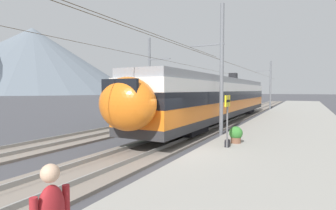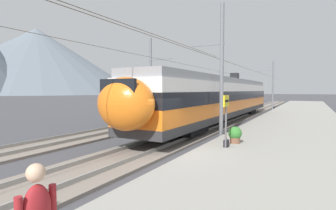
{
  "view_description": "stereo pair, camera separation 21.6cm",
  "coord_description": "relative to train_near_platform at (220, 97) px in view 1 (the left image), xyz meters",
  "views": [
    {
      "loc": [
        -9.87,
        -4.9,
        2.85
      ],
      "look_at": [
        4.92,
        2.86,
        1.9
      ],
      "focal_mm": 28.2,
      "sensor_mm": 36.0,
      "label": 1
    },
    {
      "loc": [
        -9.77,
        -5.09,
        2.85
      ],
      "look_at": [
        4.92,
        2.86,
        1.9
      ],
      "focal_mm": 28.2,
      "sensor_mm": 36.0,
      "label": 2
    }
  ],
  "objects": [
    {
      "name": "ground_plane",
      "position": [
        -12.11,
        -1.64,
        -2.23
      ],
      "size": [
        400.0,
        400.0,
        0.0
      ],
      "primitive_type": "plane",
      "color": "#424247"
    },
    {
      "name": "platform_slab",
      "position": [
        -12.11,
        -5.82,
        -2.08
      ],
      "size": [
        120.0,
        6.91,
        0.3
      ],
      "primitive_type": "cube",
      "color": "gray",
      "rests_on": "ground"
    },
    {
      "name": "track_near",
      "position": [
        -12.11,
        0.0,
        -2.16
      ],
      "size": [
        120.0,
        3.0,
        0.28
      ],
      "color": "slate",
      "rests_on": "ground"
    },
    {
      "name": "track_far",
      "position": [
        -12.11,
        5.09,
        -2.16
      ],
      "size": [
        120.0,
        3.0,
        0.28
      ],
      "color": "slate",
      "rests_on": "ground"
    },
    {
      "name": "train_near_platform",
      "position": [
        0.0,
        0.0,
        0.0
      ],
      "size": [
        27.81,
        2.9,
        4.27
      ],
      "color": "#2D2D30",
      "rests_on": "track_near"
    },
    {
      "name": "train_far_track",
      "position": [
        9.07,
        5.09,
        0.0
      ],
      "size": [
        30.31,
        2.85,
        4.27
      ],
      "color": "#2D2D30",
      "rests_on": "track_far"
    },
    {
      "name": "catenary_mast_mid",
      "position": [
        -6.09,
        -1.77,
        1.96
      ],
      "size": [
        49.83,
        2.22,
        8.09
      ],
      "color": "slate",
      "rests_on": "ground"
    },
    {
      "name": "catenary_mast_east",
      "position": [
        18.84,
        -1.75,
        1.52
      ],
      "size": [
        49.83,
        2.22,
        7.04
      ],
      "color": "slate",
      "rests_on": "ground"
    },
    {
      "name": "catenary_mast_far_side",
      "position": [
        0.33,
        7.07,
        1.94
      ],
      "size": [
        49.83,
        2.46,
        7.98
      ],
      "color": "slate",
      "rests_on": "ground"
    },
    {
      "name": "platform_sign",
      "position": [
        -10.51,
        -3.48,
        -0.23
      ],
      "size": [
        0.7,
        0.08,
        2.32
      ],
      "color": "#59595B",
      "rests_on": "platform_slab"
    },
    {
      "name": "handbag_near_sign",
      "position": [
        -10.37,
        -3.46,
        -1.76
      ],
      "size": [
        0.32,
        0.18,
        0.45
      ],
      "color": "black",
      "rests_on": "platform_slab"
    },
    {
      "name": "potted_plant_platform_edge",
      "position": [
        -9.31,
        -3.59,
        -1.48
      ],
      "size": [
        0.64,
        0.64,
        0.81
      ],
      "color": "brown",
      "rests_on": "platform_slab"
    },
    {
      "name": "mountain_right_ridge",
      "position": [
        110.86,
        180.67,
        23.08
      ],
      "size": [
        159.04,
        159.04,
        50.6
      ],
      "primitive_type": "cone",
      "color": "slate",
      "rests_on": "ground"
    }
  ]
}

